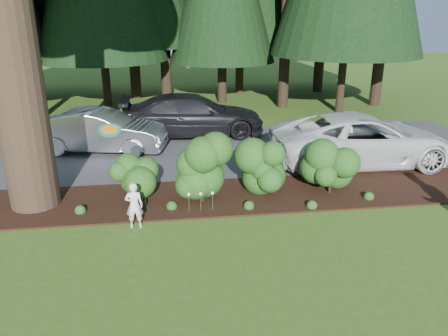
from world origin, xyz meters
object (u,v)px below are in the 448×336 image
Objects in this scene: car_silver_wagon at (101,131)px; car_white_suv at (363,139)px; car_dark_suv at (193,115)px; child at (134,205)px; frisbee at (110,130)px.

car_white_suv reaches higher than car_silver_wagon.
car_dark_suv is at bearing 51.85° from car_white_suv.
car_dark_suv is at bearing -51.54° from car_silver_wagon.
car_white_suv is 5.21× the size of child.
car_dark_suv reaches higher than child.
car_dark_suv is at bearing 73.24° from frisbee.
frisbee reaches higher than child.
car_white_suv is 11.42× the size of frisbee.
car_white_suv reaches higher than child.
car_silver_wagon is 0.81× the size of car_dark_suv.
car_white_suv is 6.77m from car_dark_suv.
frisbee is (-2.31, -7.67, 1.55)m from car_dark_suv.
car_dark_suv is 8.15m from frisbee.
car_silver_wagon is at bearing 100.48° from frisbee.
frisbee is (1.10, -5.95, 1.61)m from car_silver_wagon.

